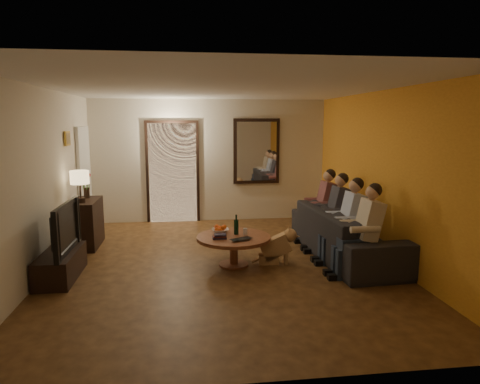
{
  "coord_description": "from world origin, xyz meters",
  "views": [
    {
      "loc": [
        -0.53,
        -6.16,
        2.11
      ],
      "look_at": [
        0.3,
        0.3,
        1.05
      ],
      "focal_mm": 32.0,
      "sensor_mm": 36.0,
      "label": 1
    }
  ],
  "objects": [
    {
      "name": "floor",
      "position": [
        0.0,
        0.0,
        0.0
      ],
      "size": [
        5.0,
        6.0,
        0.01
      ],
      "primitive_type": "cube",
      "color": "#3B2310",
      "rests_on": "ground"
    },
    {
      "name": "ceiling",
      "position": [
        0.0,
        0.0,
        2.6
      ],
      "size": [
        5.0,
        6.0,
        0.01
      ],
      "primitive_type": "cube",
      "color": "white",
      "rests_on": "back_wall"
    },
    {
      "name": "back_wall",
      "position": [
        0.0,
        3.0,
        1.3
      ],
      "size": [
        5.0,
        0.02,
        2.6
      ],
      "primitive_type": "cube",
      "color": "beige",
      "rests_on": "floor"
    },
    {
      "name": "front_wall",
      "position": [
        0.0,
        -3.0,
        1.3
      ],
      "size": [
        5.0,
        0.02,
        2.6
      ],
      "primitive_type": "cube",
      "color": "beige",
      "rests_on": "floor"
    },
    {
      "name": "left_wall",
      "position": [
        -2.5,
        0.0,
        1.3
      ],
      "size": [
        0.02,
        6.0,
        2.6
      ],
      "primitive_type": "cube",
      "color": "beige",
      "rests_on": "floor"
    },
    {
      "name": "right_wall",
      "position": [
        2.5,
        0.0,
        1.3
      ],
      "size": [
        0.02,
        6.0,
        2.6
      ],
      "primitive_type": "cube",
      "color": "beige",
      "rests_on": "floor"
    },
    {
      "name": "orange_accent",
      "position": [
        2.49,
        0.0,
        1.3
      ],
      "size": [
        0.01,
        6.0,
        2.6
      ],
      "primitive_type": "cube",
      "color": "orange",
      "rests_on": "right_wall"
    },
    {
      "name": "kitchen_doorway",
      "position": [
        -0.8,
        2.98,
        1.05
      ],
      "size": [
        1.0,
        0.06,
        2.1
      ],
      "primitive_type": "cube",
      "color": "#FFE0A5",
      "rests_on": "floor"
    },
    {
      "name": "door_trim",
      "position": [
        -0.8,
        2.97,
        1.05
      ],
      "size": [
        1.12,
        0.04,
        2.22
      ],
      "primitive_type": "cube",
      "color": "black",
      "rests_on": "floor"
    },
    {
      "name": "fridge_glimpse",
      "position": [
        -0.55,
        2.98,
        0.9
      ],
      "size": [
        0.45,
        0.03,
        1.7
      ],
      "primitive_type": "cube",
      "color": "silver",
      "rests_on": "floor"
    },
    {
      "name": "mirror_frame",
      "position": [
        1.0,
        2.96,
        1.5
      ],
      "size": [
        1.0,
        0.05,
        1.4
      ],
      "primitive_type": "cube",
      "color": "black",
      "rests_on": "back_wall"
    },
    {
      "name": "mirror_glass",
      "position": [
        1.0,
        2.93,
        1.5
      ],
      "size": [
        0.86,
        0.02,
        1.26
      ],
      "primitive_type": "cube",
      "color": "white",
      "rests_on": "back_wall"
    },
    {
      "name": "white_door",
      "position": [
        -2.46,
        2.3,
        1.02
      ],
      "size": [
        0.06,
        0.85,
        2.04
      ],
      "primitive_type": "cube",
      "color": "white",
      "rests_on": "floor"
    },
    {
      "name": "framed_art",
      "position": [
        -2.47,
        1.3,
        1.85
      ],
      "size": [
        0.03,
        0.28,
        0.24
      ],
      "primitive_type": "cube",
      "color": "#B28C33",
      "rests_on": "left_wall"
    },
    {
      "name": "art_canvas",
      "position": [
        -2.46,
        1.3,
        1.85
      ],
      "size": [
        0.01,
        0.22,
        0.18
      ],
      "primitive_type": "cube",
      "color": "brown",
      "rests_on": "left_wall"
    },
    {
      "name": "dresser",
      "position": [
        -2.25,
        1.26,
        0.4
      ],
      "size": [
        0.45,
        0.91,
        0.81
      ],
      "primitive_type": "cube",
      "color": "black",
      "rests_on": "floor"
    },
    {
      "name": "table_lamp",
      "position": [
        -2.25,
        1.04,
        1.08
      ],
      "size": [
        0.3,
        0.3,
        0.54
      ],
      "primitive_type": null,
      "color": "beige",
      "rests_on": "dresser"
    },
    {
      "name": "flower_vase",
      "position": [
        -2.25,
        1.48,
        1.03
      ],
      "size": [
        0.14,
        0.14,
        0.44
      ],
      "primitive_type": null,
      "color": "#B01217",
      "rests_on": "dresser"
    },
    {
      "name": "tv_stand",
      "position": [
        -2.25,
        -0.29,
        0.19
      ],
      "size": [
        0.45,
        1.11,
        0.37
      ],
      "primitive_type": "cube",
      "color": "black",
      "rests_on": "floor"
    },
    {
      "name": "tv",
      "position": [
        -2.25,
        -0.29,
        0.71
      ],
      "size": [
        1.17,
        0.15,
        0.67
      ],
      "primitive_type": "imported",
      "rotation": [
        0.0,
        0.0,
        1.57
      ],
      "color": "black",
      "rests_on": "tv_stand"
    },
    {
      "name": "sofa",
      "position": [
        1.98,
        0.15,
        0.38
      ],
      "size": [
        2.65,
        1.14,
        0.76
      ],
      "primitive_type": "imported",
      "rotation": [
        0.0,
        0.0,
        1.62
      ],
      "color": "black",
      "rests_on": "floor"
    },
    {
      "name": "person_a",
      "position": [
        1.88,
        -0.75,
        0.6
      ],
      "size": [
        0.6,
        0.4,
        1.2
      ],
      "primitive_type": null,
      "color": "tan",
      "rests_on": "sofa"
    },
    {
      "name": "person_b",
      "position": [
        1.88,
        -0.15,
        0.6
      ],
      "size": [
        0.6,
        0.4,
        1.2
      ],
      "primitive_type": null,
      "color": "tan",
      "rests_on": "sofa"
    },
    {
      "name": "person_c",
      "position": [
        1.88,
        0.45,
        0.6
      ],
      "size": [
        0.6,
        0.4,
        1.2
      ],
      "primitive_type": null,
      "color": "tan",
      "rests_on": "sofa"
    },
    {
      "name": "person_d",
      "position": [
        1.88,
        1.05,
        0.6
      ],
      "size": [
        0.6,
        0.4,
        1.2
      ],
      "primitive_type": null,
      "color": "tan",
      "rests_on": "sofa"
    },
    {
      "name": "dog",
      "position": [
        0.79,
        -0.06,
        0.28
      ],
      "size": [
        0.58,
        0.3,
        0.56
      ],
      "primitive_type": null,
      "rotation": [
        0.0,
        0.0,
        -0.1
      ],
      "color": "#A27A4B",
      "rests_on": "floor"
    },
    {
      "name": "coffee_table",
      "position": [
        0.16,
        -0.07,
        0.23
      ],
      "size": [
        1.39,
        1.39,
        0.45
      ],
      "primitive_type": "cylinder",
      "rotation": [
        0.0,
        0.0,
        0.33
      ],
      "color": "brown",
      "rests_on": "floor"
    },
    {
      "name": "bowl",
      "position": [
        -0.02,
        0.15,
        0.48
      ],
      "size": [
        0.26,
        0.26,
        0.06
      ],
      "primitive_type": "imported",
      "color": "white",
      "rests_on": "coffee_table"
    },
    {
      "name": "oranges",
      "position": [
        -0.02,
        0.15,
        0.55
      ],
      "size": [
        0.2,
        0.2,
        0.08
      ],
      "primitive_type": null,
      "color": "#DF4C12",
      "rests_on": "bowl"
    },
    {
      "name": "wine_bottle",
      "position": [
        0.21,
        0.03,
        0.6
      ],
      "size": [
        0.07,
        0.07,
        0.31
      ],
      "primitive_type": null,
      "color": "black",
      "rests_on": "coffee_table"
    },
    {
      "name": "wine_glass",
      "position": [
        0.34,
        -0.02,
        0.5
      ],
      "size": [
        0.06,
        0.06,
        0.1
      ],
      "primitive_type": "cylinder",
      "color": "silver",
      "rests_on": "coffee_table"
    },
    {
      "name": "book_stack",
      "position": [
        -0.06,
        -0.17,
        0.48
      ],
      "size": [
        0.2,
        0.15,
        0.07
      ],
      "primitive_type": null,
      "color": "black",
      "rests_on": "coffee_table"
    },
    {
      "name": "laptop",
      "position": [
        0.26,
        -0.35,
        0.46
      ],
      "size": [
        0.39,
        0.34,
        0.03
      ],
      "primitive_type": "imported",
      "rotation": [
        0.0,
        0.0,
        0.47
      ],
      "color": "black",
      "rests_on": "coffee_table"
    }
  ]
}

